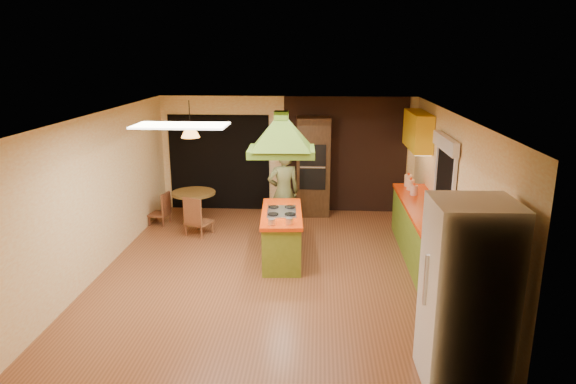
# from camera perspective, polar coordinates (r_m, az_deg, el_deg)

# --- Properties ---
(ground) EXTENTS (6.50, 6.50, 0.00)m
(ground) POSITION_cam_1_polar(r_m,az_deg,el_deg) (8.45, -1.47, -8.44)
(ground) COLOR brown
(ground) RESTS_ON ground
(room_walls) EXTENTS (5.50, 6.50, 6.50)m
(room_walls) POSITION_cam_1_polar(r_m,az_deg,el_deg) (8.03, -1.53, -0.25)
(room_walls) COLOR #FFEAB6
(room_walls) RESTS_ON ground
(ceiling_plane) EXTENTS (6.50, 6.50, 0.00)m
(ceiling_plane) POSITION_cam_1_polar(r_m,az_deg,el_deg) (7.79, -1.59, 8.65)
(ceiling_plane) COLOR silver
(ceiling_plane) RESTS_ON room_walls
(brick_panel) EXTENTS (2.64, 0.03, 2.50)m
(brick_panel) POSITION_cam_1_polar(r_m,az_deg,el_deg) (11.16, 6.36, 4.09)
(brick_panel) COLOR #381E14
(brick_panel) RESTS_ON ground
(nook_opening) EXTENTS (2.20, 0.03, 2.10)m
(nook_opening) POSITION_cam_1_polar(r_m,az_deg,el_deg) (11.40, -7.63, 3.26)
(nook_opening) COLOR black
(nook_opening) RESTS_ON ground
(right_counter) EXTENTS (0.62, 3.05, 0.92)m
(right_counter) POSITION_cam_1_polar(r_m,az_deg,el_deg) (8.99, 14.66, -4.31)
(right_counter) COLOR olive
(right_counter) RESTS_ON ground
(upper_cabinets) EXTENTS (0.34, 1.40, 0.70)m
(upper_cabinets) POSITION_cam_1_polar(r_m,az_deg,el_deg) (10.19, 14.22, 6.64)
(upper_cabinets) COLOR yellow
(upper_cabinets) RESTS_ON room_walls
(window_right) EXTENTS (0.12, 1.35, 1.06)m
(window_right) POSITION_cam_1_polar(r_m,az_deg,el_deg) (8.51, 17.13, 3.57)
(window_right) COLOR black
(window_right) RESTS_ON room_walls
(fluor_panel) EXTENTS (1.20, 0.60, 0.03)m
(fluor_panel) POSITION_cam_1_polar(r_m,az_deg,el_deg) (6.81, -11.84, 7.24)
(fluor_panel) COLOR white
(fluor_panel) RESTS_ON ceiling_plane
(kitchen_island) EXTENTS (0.77, 1.69, 0.85)m
(kitchen_island) POSITION_cam_1_polar(r_m,az_deg,el_deg) (8.67, -0.70, -4.81)
(kitchen_island) COLOR olive
(kitchen_island) RESTS_ON ground
(range_hood) EXTENTS (1.09, 0.80, 0.80)m
(range_hood) POSITION_cam_1_polar(r_m,az_deg,el_deg) (8.22, -0.74, 7.23)
(range_hood) COLOR #53791E
(range_hood) RESTS_ON ceiling_plane
(man) EXTENTS (0.71, 0.58, 1.69)m
(man) POSITION_cam_1_polar(r_m,az_deg,el_deg) (9.66, -0.49, -0.05)
(man) COLOR #4A4C28
(man) RESTS_ON ground
(refrigerator) EXTENTS (0.84, 0.80, 2.00)m
(refrigerator) POSITION_cam_1_polar(r_m,az_deg,el_deg) (5.67, 19.24, -10.70)
(refrigerator) COLOR white
(refrigerator) RESTS_ON ground
(wall_oven) EXTENTS (0.73, 0.64, 2.10)m
(wall_oven) POSITION_cam_1_polar(r_m,az_deg,el_deg) (10.91, 2.78, 2.84)
(wall_oven) COLOR #432A15
(wall_oven) RESTS_ON ground
(dining_table) EXTENTS (0.88, 0.88, 0.67)m
(dining_table) POSITION_cam_1_polar(r_m,az_deg,el_deg) (10.61, -10.42, -1.04)
(dining_table) COLOR brown
(dining_table) RESTS_ON ground
(chair_left) EXTENTS (0.42, 0.42, 0.67)m
(chair_left) POSITION_cam_1_polar(r_m,az_deg,el_deg) (10.74, -14.14, -1.78)
(chair_left) COLOR brown
(chair_left) RESTS_ON ground
(chair_near) EXTENTS (0.56, 0.56, 0.77)m
(chair_near) POSITION_cam_1_polar(r_m,az_deg,el_deg) (9.97, -9.88, -2.55)
(chair_near) COLOR brown
(chair_near) RESTS_ON ground
(pendant_lamp) EXTENTS (0.47, 0.47, 0.24)m
(pendant_lamp) POSITION_cam_1_polar(r_m,az_deg,el_deg) (10.30, -10.80, 6.65)
(pendant_lamp) COLOR #FF9E3F
(pendant_lamp) RESTS_ON ceiling_plane
(canister_large) EXTENTS (0.20, 0.20, 0.22)m
(canister_large) POSITION_cam_1_polar(r_m,az_deg,el_deg) (10.07, 13.21, 1.25)
(canister_large) COLOR #F7E6C6
(canister_large) RESTS_ON right_counter
(canister_medium) EXTENTS (0.16, 0.16, 0.19)m
(canister_medium) POSITION_cam_1_polar(r_m,az_deg,el_deg) (9.81, 13.46, 0.79)
(canister_medium) COLOR #F8E7C8
(canister_medium) RESTS_ON right_counter
(canister_small) EXTENTS (0.14, 0.14, 0.18)m
(canister_small) POSITION_cam_1_polar(r_m,az_deg,el_deg) (9.46, 13.82, 0.20)
(canister_small) COLOR beige
(canister_small) RESTS_ON right_counter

